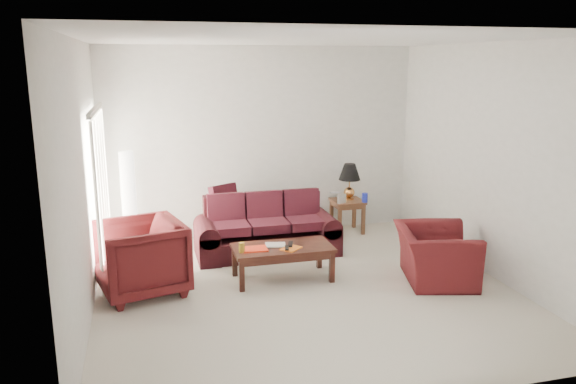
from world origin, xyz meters
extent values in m
plane|color=silver|center=(0.00, 0.00, 0.00)|extent=(5.00, 5.00, 0.00)
cube|color=silver|center=(-2.42, 1.30, 1.08)|extent=(0.10, 2.00, 2.16)
cube|color=black|center=(-0.69, 2.07, 0.70)|extent=(0.50, 0.43, 0.47)
cube|color=silver|center=(1.19, 1.98, 0.61)|extent=(0.15, 0.10, 0.14)
cylinder|color=#1924A6|center=(1.57, 1.95, 0.62)|extent=(0.12, 0.12, 0.15)
cube|color=silver|center=(1.20, 2.36, 0.63)|extent=(0.17, 0.20, 0.06)
imported|color=#400E10|center=(-1.95, 0.40, 0.45)|extent=(1.20, 1.18, 0.90)
imported|color=#410F11|center=(1.69, -0.13, 0.34)|extent=(1.16, 1.25, 0.69)
cube|color=red|center=(-0.56, 0.37, 0.45)|extent=(0.32, 0.25, 0.02)
cube|color=white|center=(-0.27, 0.47, 0.45)|extent=(0.29, 0.24, 0.01)
cube|color=orange|center=(-0.11, 0.28, 0.45)|extent=(0.32, 0.31, 0.01)
cube|color=black|center=(-0.17, 0.26, 0.47)|extent=(0.09, 0.17, 0.02)
cube|color=black|center=(-0.09, 0.39, 0.47)|extent=(0.11, 0.20, 0.02)
cylinder|color=gold|center=(-0.73, 0.32, 0.51)|extent=(0.08, 0.08, 0.13)
camera|label=1|loc=(-1.86, -6.22, 2.76)|focal=35.00mm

